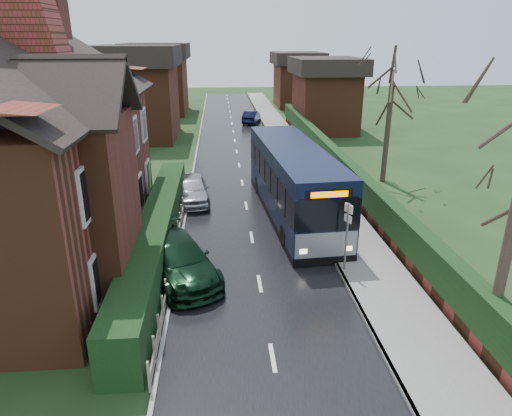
{
  "coord_description": "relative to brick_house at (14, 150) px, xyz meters",
  "views": [
    {
      "loc": [
        -1.27,
        -12.11,
        8.2
      ],
      "look_at": [
        0.1,
        4.89,
        1.8
      ],
      "focal_mm": 32.0,
      "sensor_mm": 36.0,
      "label": 1
    }
  ],
  "objects": [
    {
      "name": "ground",
      "position": [
        8.73,
        -4.78,
        -4.38
      ],
      "size": [
        140.0,
        140.0,
        0.0
      ],
      "primitive_type": "plane",
      "color": "#28451D",
      "rests_on": "ground"
    },
    {
      "name": "road",
      "position": [
        8.73,
        5.22,
        -4.37
      ],
      "size": [
        6.0,
        100.0,
        0.02
      ],
      "primitive_type": "cube",
      "color": "black",
      "rests_on": "ground"
    },
    {
      "name": "pavement",
      "position": [
        12.98,
        5.22,
        -4.31
      ],
      "size": [
        2.5,
        100.0,
        0.14
      ],
      "primitive_type": "cube",
      "color": "slate",
      "rests_on": "ground"
    },
    {
      "name": "kerb_right",
      "position": [
        11.78,
        5.22,
        -4.31
      ],
      "size": [
        0.12,
        100.0,
        0.14
      ],
      "primitive_type": "cube",
      "color": "gray",
      "rests_on": "ground"
    },
    {
      "name": "kerb_left",
      "position": [
        5.68,
        5.22,
        -4.33
      ],
      "size": [
        0.12,
        100.0,
        0.1
      ],
      "primitive_type": "cube",
      "color": "gray",
      "rests_on": "ground"
    },
    {
      "name": "front_hedge",
      "position": [
        4.83,
        0.22,
        -3.58
      ],
      "size": [
        1.2,
        16.0,
        1.6
      ],
      "primitive_type": "cube",
      "color": "black",
      "rests_on": "ground"
    },
    {
      "name": "picket_fence",
      "position": [
        5.58,
        0.22,
        -3.93
      ],
      "size": [
        0.1,
        16.0,
        0.9
      ],
      "primitive_type": null,
      "color": "gray",
      "rests_on": "ground"
    },
    {
      "name": "right_wall_hedge",
      "position": [
        14.53,
        5.22,
        -3.36
      ],
      "size": [
        0.6,
        50.0,
        1.8
      ],
      "color": "brown",
      "rests_on": "ground"
    },
    {
      "name": "brick_house",
      "position": [
        0.0,
        0.0,
        0.0
      ],
      "size": [
        9.3,
        14.6,
        10.3
      ],
      "color": "brown",
      "rests_on": "ground"
    },
    {
      "name": "bus",
      "position": [
        10.94,
        3.82,
        -2.71
      ],
      "size": [
        3.33,
        11.24,
        3.37
      ],
      "rotation": [
        0.0,
        0.0,
        0.07
      ],
      "color": "black",
      "rests_on": "ground"
    },
    {
      "name": "car_silver",
      "position": [
        5.93,
        6.18,
        -3.67
      ],
      "size": [
        2.06,
        4.26,
        1.4
      ],
      "primitive_type": "imported",
      "rotation": [
        0.0,
        0.0,
        0.1
      ],
      "color": "#B9B9BE",
      "rests_on": "ground"
    },
    {
      "name": "car_green",
      "position": [
        5.83,
        -1.96,
        -3.65
      ],
      "size": [
        3.78,
        5.4,
        1.45
      ],
      "primitive_type": "imported",
      "rotation": [
        0.0,
        0.0,
        0.39
      ],
      "color": "black",
      "rests_on": "ground"
    },
    {
      "name": "car_distant",
      "position": [
        10.73,
        29.56,
        -3.75
      ],
      "size": [
        2.19,
        3.98,
        1.24
      ],
      "primitive_type": "imported",
      "rotation": [
        0.0,
        0.0,
        2.9
      ],
      "color": "black",
      "rests_on": "ground"
    },
    {
      "name": "bus_stop_sign",
      "position": [
        11.93,
        -2.16,
        -2.57
      ],
      "size": [
        0.21,
        0.4,
        2.74
      ],
      "rotation": [
        0.0,
        0.0,
        0.39
      ],
      "color": "slate",
      "rests_on": "ground"
    },
    {
      "name": "tree_right_far",
      "position": [
        17.26,
        8.91,
        1.76
      ],
      "size": [
        4.25,
        4.25,
        8.22
      ],
      "color": "#32251D",
      "rests_on": "ground"
    }
  ]
}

